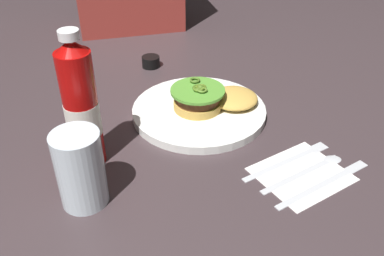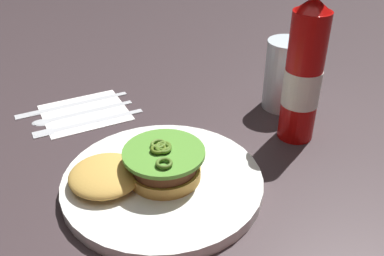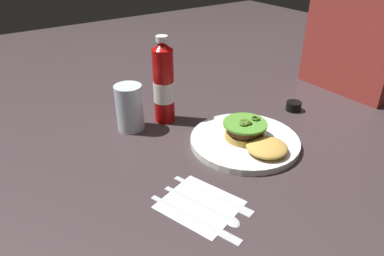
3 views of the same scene
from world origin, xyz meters
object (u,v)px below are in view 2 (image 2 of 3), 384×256
(fork_utensil, at_px, (80,123))
(butter_knife, at_px, (65,105))
(dinner_plate, at_px, (163,182))
(burger_sandwich, at_px, (143,167))
(water_glass, at_px, (285,75))
(spoon_utensil, at_px, (69,114))
(napkin, at_px, (85,112))
(ketchup_bottle, at_px, (303,75))

(fork_utensil, bearing_deg, butter_knife, -66.26)
(dinner_plate, relative_size, burger_sandwich, 1.50)
(dinner_plate, xyz_separation_m, fork_utensil, (0.13, -0.20, -0.00))
(water_glass, xyz_separation_m, butter_knife, (0.42, -0.06, -0.06))
(spoon_utensil, bearing_deg, napkin, -161.65)
(burger_sandwich, relative_size, ketchup_bottle, 0.76)
(dinner_plate, height_order, napkin, dinner_plate)
(napkin, relative_size, fork_utensil, 0.77)
(dinner_plate, height_order, spoon_utensil, dinner_plate)
(dinner_plate, bearing_deg, butter_knife, -58.59)
(butter_knife, bearing_deg, dinner_plate, 121.41)
(burger_sandwich, xyz_separation_m, butter_knife, (0.14, -0.27, -0.03))
(dinner_plate, distance_m, spoon_utensil, 0.28)
(dinner_plate, distance_m, ketchup_bottle, 0.28)
(napkin, bearing_deg, burger_sandwich, 112.55)
(ketchup_bottle, xyz_separation_m, napkin, (0.37, -0.14, -0.11))
(dinner_plate, height_order, fork_utensil, dinner_plate)
(ketchup_bottle, height_order, spoon_utensil, ketchup_bottle)
(water_glass, distance_m, spoon_utensil, 0.41)
(butter_knife, bearing_deg, fork_utensil, 113.74)
(ketchup_bottle, distance_m, water_glass, 0.12)
(water_glass, distance_m, napkin, 0.38)
(napkin, bearing_deg, dinner_plate, 117.76)
(dinner_plate, xyz_separation_m, napkin, (0.13, -0.24, -0.01))
(butter_knife, bearing_deg, napkin, 142.23)
(ketchup_bottle, bearing_deg, spoon_utensil, -17.83)
(fork_utensil, bearing_deg, water_glass, -177.78)
(dinner_plate, relative_size, butter_knife, 1.38)
(dinner_plate, xyz_separation_m, butter_knife, (0.16, -0.27, -0.00))
(butter_knife, relative_size, fork_utensil, 1.07)
(butter_knife, xyz_separation_m, fork_utensil, (-0.03, 0.07, -0.00))
(burger_sandwich, bearing_deg, dinner_plate, 176.76)
(burger_sandwich, height_order, spoon_utensil, burger_sandwich)
(napkin, bearing_deg, ketchup_bottle, 159.61)
(ketchup_bottle, bearing_deg, butter_knife, -22.29)
(burger_sandwich, distance_m, spoon_utensil, 0.26)
(ketchup_bottle, relative_size, fork_utensil, 1.29)
(ketchup_bottle, distance_m, fork_utensil, 0.40)
(ketchup_bottle, relative_size, butter_knife, 1.21)
(fork_utensil, bearing_deg, spoon_utensil, -57.73)
(water_glass, height_order, butter_knife, water_glass)
(water_glass, xyz_separation_m, spoon_utensil, (0.41, -0.02, -0.06))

